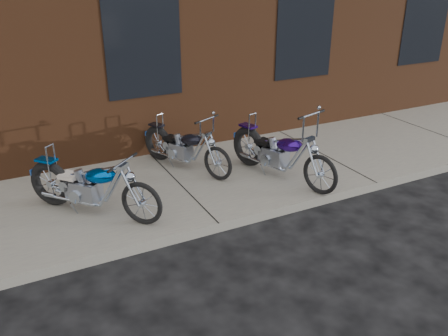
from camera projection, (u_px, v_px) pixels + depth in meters
ground at (219, 232)px, 6.84m from camera, size 120.00×120.00×0.00m
sidewalk at (180, 188)px, 8.04m from camera, size 22.00×3.00×0.15m
chopper_purple at (279, 155)px, 8.09m from camera, size 0.81×2.24×1.29m
chopper_blue at (91, 188)px, 6.91m from camera, size 1.58×1.77×0.99m
chopper_third at (184, 149)px, 8.46m from camera, size 0.94×1.94×1.06m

